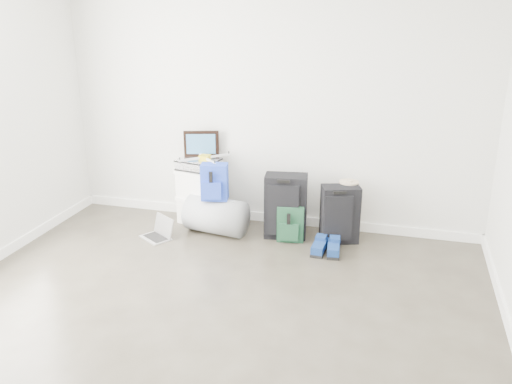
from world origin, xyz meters
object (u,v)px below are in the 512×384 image
(duffel_bag, at_px, (216,216))
(carry_on, at_px, (340,214))
(boxes_stack, at_px, (200,196))
(briefcase, at_px, (199,164))
(laptop, at_px, (159,233))
(large_suitcase, at_px, (285,206))

(duffel_bag, height_order, carry_on, carry_on)
(boxes_stack, xyz_separation_m, duffel_bag, (0.27, -0.23, -0.12))
(boxes_stack, bearing_deg, carry_on, 15.01)
(boxes_stack, bearing_deg, briefcase, 0.00)
(briefcase, height_order, laptop, briefcase)
(large_suitcase, bearing_deg, duffel_bag, 179.67)
(duffel_bag, height_order, large_suitcase, large_suitcase)
(carry_on, bearing_deg, briefcase, 156.50)
(laptop, bearing_deg, duffel_bag, 61.04)
(boxes_stack, relative_size, duffel_bag, 0.98)
(boxes_stack, height_order, laptop, boxes_stack)
(duffel_bag, height_order, laptop, duffel_bag)
(briefcase, xyz_separation_m, laptop, (-0.27, -0.51, -0.62))
(boxes_stack, distance_m, laptop, 0.63)
(duffel_bag, bearing_deg, carry_on, 14.68)
(carry_on, distance_m, laptop, 1.88)
(large_suitcase, xyz_separation_m, laptop, (-1.26, -0.39, -0.28))
(carry_on, bearing_deg, duffel_bag, 165.93)
(boxes_stack, xyz_separation_m, large_suitcase, (0.99, -0.13, 0.03))
(boxes_stack, height_order, duffel_bag, boxes_stack)
(duffel_bag, bearing_deg, large_suitcase, 17.42)
(briefcase, relative_size, large_suitcase, 0.63)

